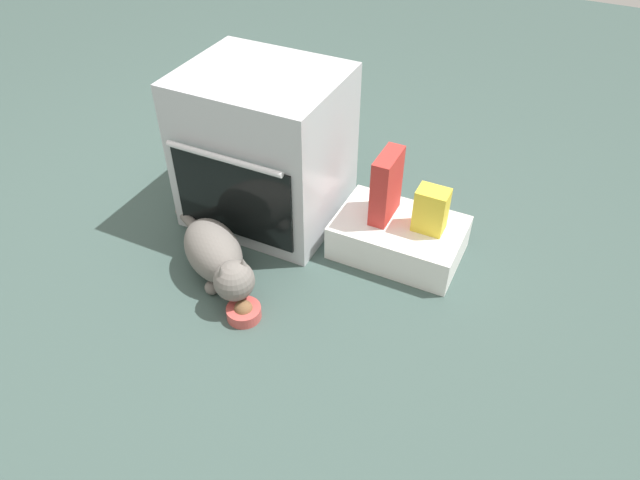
{
  "coord_description": "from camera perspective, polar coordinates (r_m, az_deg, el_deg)",
  "views": [
    {
      "loc": [
        1.13,
        -1.3,
        1.6
      ],
      "look_at": [
        0.44,
        0.11,
        0.25
      ],
      "focal_mm": 32.84,
      "sensor_mm": 36.0,
      "label": 1
    }
  ],
  "objects": [
    {
      "name": "cereal_box",
      "position": [
        2.28,
        6.48,
        5.23
      ],
      "size": [
        0.07,
        0.18,
        0.28
      ],
      "primitive_type": "cube",
      "color": "#B72D28",
      "rests_on": "pantry_cabinet"
    },
    {
      "name": "cat",
      "position": [
        2.25,
        -10.05,
        -1.51
      ],
      "size": [
        0.61,
        0.45,
        0.22
      ],
      "rotation": [
        0.0,
        0.0,
        -0.6
      ],
      "color": "slate",
      "rests_on": "ground"
    },
    {
      "name": "ground",
      "position": [
        2.35,
        -10.99,
        -3.12
      ],
      "size": [
        8.0,
        8.0,
        0.0
      ],
      "primitive_type": "plane",
      "color": "#384C47"
    },
    {
      "name": "oven",
      "position": [
        2.44,
        -5.4,
        8.86
      ],
      "size": [
        0.61,
        0.56,
        0.65
      ],
      "color": "#B7BABF",
      "rests_on": "ground"
    },
    {
      "name": "food_bowl",
      "position": [
        2.15,
        -7.44,
        -6.91
      ],
      "size": [
        0.13,
        0.13,
        0.07
      ],
      "color": "#C64C47",
      "rests_on": "ground"
    },
    {
      "name": "snack_bag",
      "position": [
        2.26,
        10.76,
        2.89
      ],
      "size": [
        0.12,
        0.09,
        0.18
      ],
      "primitive_type": "cube",
      "color": "yellow",
      "rests_on": "pantry_cabinet"
    },
    {
      "name": "pantry_cabinet",
      "position": [
        2.37,
        7.65,
        0.26
      ],
      "size": [
        0.5,
        0.33,
        0.15
      ],
      "primitive_type": "cube",
      "color": "white",
      "rests_on": "ground"
    }
  ]
}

